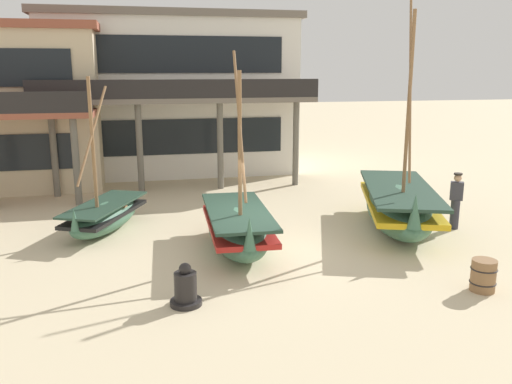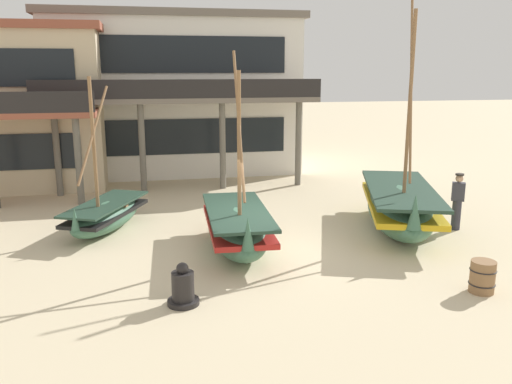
% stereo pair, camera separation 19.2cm
% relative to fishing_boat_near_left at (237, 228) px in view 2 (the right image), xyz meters
% --- Properties ---
extents(ground_plane, '(120.00, 120.00, 0.00)m').
position_rel_fishing_boat_near_left_xyz_m(ground_plane, '(0.62, -0.39, -0.62)').
color(ground_plane, beige).
extents(fishing_boat_near_left, '(1.71, 4.11, 5.10)m').
position_rel_fishing_boat_near_left_xyz_m(fishing_boat_near_left, '(0.00, 0.00, 0.00)').
color(fishing_boat_near_left, '#427056').
rests_on(fishing_boat_near_left, ground).
extents(fishing_boat_centre_large, '(3.41, 5.54, 6.90)m').
position_rel_fishing_boat_near_left_xyz_m(fishing_boat_centre_large, '(4.99, 0.84, 0.10)').
color(fishing_boat_centre_large, '#427056').
rests_on(fishing_boat_centre_large, ground).
extents(fishing_boat_far_right, '(2.48, 3.60, 4.46)m').
position_rel_fishing_boat_near_left_xyz_m(fishing_boat_far_right, '(-3.49, 2.49, -0.13)').
color(fishing_boat_far_right, '#427056').
rests_on(fishing_boat_far_right, ground).
extents(fisherman_by_hull, '(0.42, 0.37, 1.68)m').
position_rel_fishing_boat_near_left_xyz_m(fisherman_by_hull, '(6.65, 0.51, 0.22)').
color(fisherman_by_hull, '#33333D').
rests_on(fisherman_by_hull, ground).
extents(capstan_winch, '(0.65, 0.65, 0.89)m').
position_rel_fishing_boat_near_left_xyz_m(capstan_winch, '(-1.63, -3.02, -0.27)').
color(capstan_winch, black).
rests_on(capstan_winch, ground).
extents(wooden_barrel, '(0.56, 0.56, 0.70)m').
position_rel_fishing_boat_near_left_xyz_m(wooden_barrel, '(4.64, -3.71, -0.27)').
color(wooden_barrel, olive).
rests_on(wooden_barrel, ground).
extents(harbor_building_main, '(11.24, 8.23, 7.04)m').
position_rel_fishing_boat_near_left_xyz_m(harbor_building_main, '(-0.84, 12.24, 2.91)').
color(harbor_building_main, white).
rests_on(harbor_building_main, ground).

